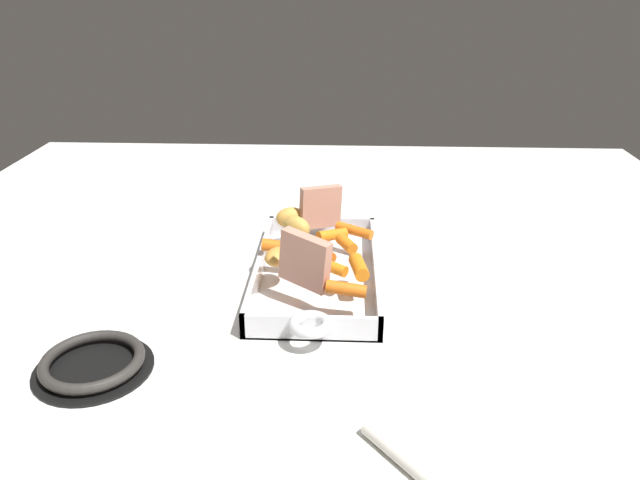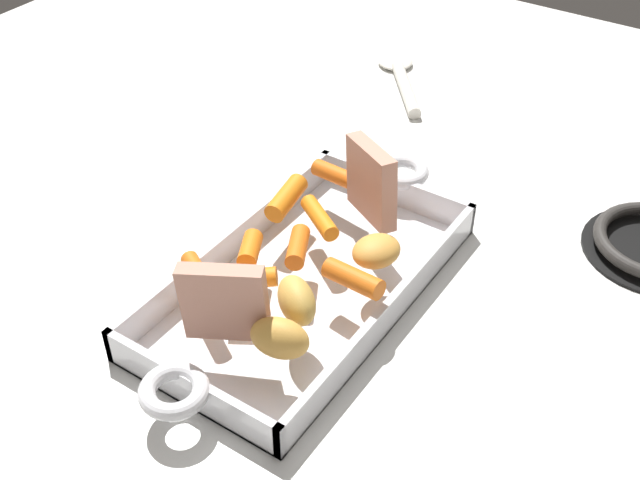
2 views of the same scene
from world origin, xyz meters
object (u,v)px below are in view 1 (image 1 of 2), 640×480
(baby_carrot_northwest, at_px, (346,244))
(stove_burner_rear, at_px, (93,363))
(baby_carrot_center_right, at_px, (346,289))
(roast_slice_thin, at_px, (323,207))
(baby_carrot_northeast, at_px, (332,235))
(roasting_dish, at_px, (317,273))
(potato_golden_large, at_px, (291,218))
(roast_slice_outer, at_px, (305,261))
(baby_carrot_long, at_px, (354,230))
(potato_halved, at_px, (278,257))
(baby_carrot_center_left, at_px, (359,267))
(baby_carrot_southeast, at_px, (281,247))
(baby_carrot_southwest, at_px, (324,251))
(potato_near_roast, at_px, (297,227))
(baby_carrot_short, at_px, (328,266))

(baby_carrot_northwest, bearing_deg, stove_burner_rear, -48.19)
(baby_carrot_center_right, height_order, stove_burner_rear, baby_carrot_center_right)
(roast_slice_thin, distance_m, baby_carrot_northeast, 0.07)
(roast_slice_thin, height_order, baby_carrot_northwest, roast_slice_thin)
(roasting_dish, relative_size, baby_carrot_northeast, 8.25)
(potato_golden_large, bearing_deg, roasting_dish, 24.42)
(roast_slice_outer, xyz_separation_m, baby_carrot_long, (-0.19, 0.08, -0.03))
(potato_halved, bearing_deg, baby_carrot_northeast, 140.01)
(baby_carrot_center_left, bearing_deg, baby_carrot_southeast, -118.57)
(baby_carrot_long, distance_m, baby_carrot_southwest, 0.11)
(baby_carrot_southeast, height_order, baby_carrot_center_right, baby_carrot_southeast)
(baby_carrot_long, bearing_deg, baby_carrot_southwest, -29.18)
(baby_carrot_northeast, distance_m, stove_burner_rear, 0.46)
(potato_near_roast, height_order, potato_halved, potato_near_roast)
(potato_golden_large, relative_size, potato_halved, 1.04)
(baby_carrot_long, xyz_separation_m, baby_carrot_southwest, (0.09, -0.05, 0.00))
(baby_carrot_center_left, distance_m, stove_burner_rear, 0.42)
(roasting_dish, bearing_deg, baby_carrot_center_right, 20.55)
(potato_near_roast, bearing_deg, baby_carrot_southwest, 33.81)
(roasting_dish, height_order, potato_halved, potato_halved)
(potato_near_roast, bearing_deg, baby_carrot_center_left, 38.83)
(roast_slice_thin, height_order, baby_carrot_short, roast_slice_thin)
(potato_halved, bearing_deg, roasting_dish, 119.13)
(roast_slice_outer, distance_m, baby_carrot_long, 0.21)
(roast_slice_outer, relative_size, baby_carrot_center_left, 1.30)
(roast_slice_thin, bearing_deg, baby_carrot_southwest, 2.65)
(baby_carrot_short, height_order, potato_halved, potato_halved)
(roast_slice_thin, distance_m, baby_carrot_northwest, 0.11)
(roasting_dish, height_order, baby_carrot_northwest, baby_carrot_northwest)
(potato_near_roast, height_order, stove_burner_rear, potato_near_roast)
(baby_carrot_long, distance_m, stove_burner_rear, 0.51)
(baby_carrot_center_right, distance_m, potato_near_roast, 0.23)
(roast_slice_outer, distance_m, potato_golden_large, 0.23)
(roast_slice_outer, distance_m, baby_carrot_northwest, 0.15)
(baby_carrot_center_left, distance_m, baby_carrot_short, 0.05)
(roast_slice_outer, distance_m, stove_burner_rear, 0.33)
(roasting_dish, xyz_separation_m, baby_carrot_short, (0.05, 0.02, 0.04))
(baby_carrot_southeast, height_order, potato_golden_large, potato_golden_large)
(baby_carrot_center_left, height_order, baby_carrot_northeast, baby_carrot_center_left)
(baby_carrot_southwest, bearing_deg, potato_golden_large, -151.83)
(roast_slice_thin, xyz_separation_m, potato_halved, (0.16, -0.07, -0.02))
(roast_slice_thin, relative_size, stove_burner_rear, 0.49)
(roast_slice_outer, bearing_deg, potato_halved, -144.65)
(potato_golden_large, xyz_separation_m, potato_halved, (0.16, -0.01, -0.01))
(roast_slice_outer, relative_size, baby_carrot_northeast, 1.45)
(baby_carrot_northeast, height_order, stove_burner_rear, baby_carrot_northeast)
(baby_carrot_southeast, relative_size, baby_carrot_center_left, 1.01)
(roast_slice_thin, bearing_deg, baby_carrot_long, 57.32)
(baby_carrot_long, xyz_separation_m, potato_halved, (0.13, -0.13, 0.01))
(baby_carrot_northwest, height_order, baby_carrot_long, baby_carrot_northwest)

